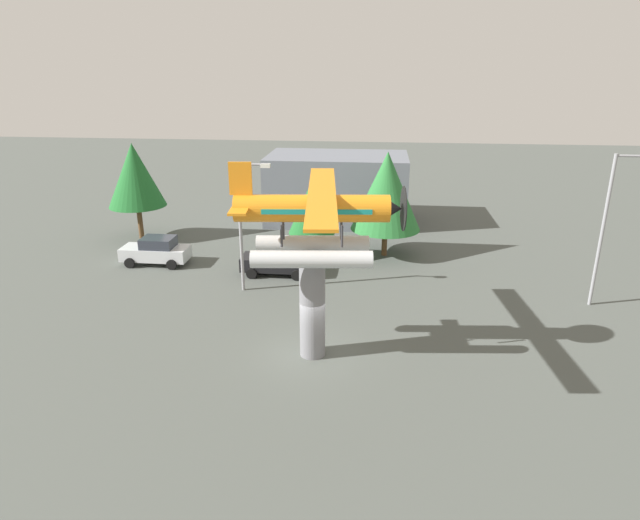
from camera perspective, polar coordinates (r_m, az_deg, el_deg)
ground_plane at (r=24.38m, az=-0.77°, el=-9.77°), size 140.00×140.00×0.00m
display_pedestal at (r=23.37m, az=-0.80°, el=-5.03°), size 1.10×1.10×4.43m
floatplane_monument at (r=22.02m, az=-0.50°, el=4.19°), size 7.01×10.46×4.00m
car_near_silver at (r=36.11m, az=-16.70°, el=0.93°), size 4.20×2.02×1.76m
car_mid_black at (r=32.98m, az=-4.44°, el=-0.04°), size 4.20×2.02×1.76m
streetlight_primary at (r=29.79m, az=-7.94°, el=4.40°), size 1.84×0.28×7.19m
streetlight_secondary at (r=31.06m, az=27.84°, el=3.65°), size 1.84×0.28×7.95m
storefront_building at (r=44.18m, az=1.81°, el=7.50°), size 10.97×6.61×5.29m
tree_west at (r=41.04m, az=-18.73°, el=8.37°), size 4.01×4.01×6.88m
tree_east at (r=34.75m, az=-0.87°, el=5.45°), size 2.99×2.99×5.11m
tree_center_back at (r=35.57m, az=6.95°, el=7.13°), size 4.53×4.53×6.86m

